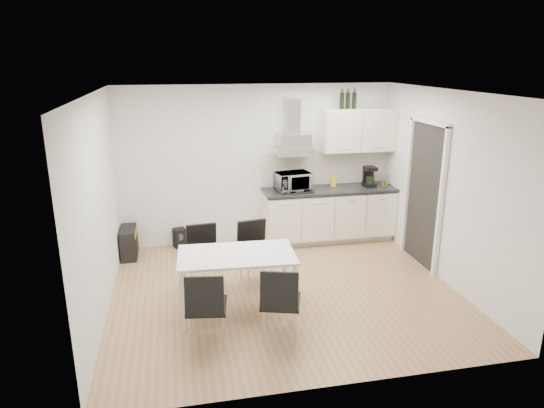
# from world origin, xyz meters

# --- Properties ---
(ground) EXTENTS (4.50, 4.50, 0.00)m
(ground) POSITION_xyz_m (0.00, 0.00, 0.00)
(ground) COLOR #AA8154
(ground) RESTS_ON ground
(wall_back) EXTENTS (4.50, 0.10, 2.60)m
(wall_back) POSITION_xyz_m (0.00, 2.00, 1.30)
(wall_back) COLOR silver
(wall_back) RESTS_ON ground
(wall_front) EXTENTS (4.50, 0.10, 2.60)m
(wall_front) POSITION_xyz_m (0.00, -2.00, 1.30)
(wall_front) COLOR silver
(wall_front) RESTS_ON ground
(wall_left) EXTENTS (0.10, 4.00, 2.60)m
(wall_left) POSITION_xyz_m (-2.25, 0.00, 1.30)
(wall_left) COLOR silver
(wall_left) RESTS_ON ground
(wall_right) EXTENTS (0.10, 4.00, 2.60)m
(wall_right) POSITION_xyz_m (2.25, 0.00, 1.30)
(wall_right) COLOR silver
(wall_right) RESTS_ON ground
(ceiling) EXTENTS (4.50, 4.50, 0.00)m
(ceiling) POSITION_xyz_m (0.00, 0.00, 2.60)
(ceiling) COLOR white
(ceiling) RESTS_ON wall_back
(doorway) EXTENTS (0.08, 1.04, 2.10)m
(doorway) POSITION_xyz_m (2.21, 0.55, 1.05)
(doorway) COLOR white
(doorway) RESTS_ON ground
(kitchenette) EXTENTS (2.22, 0.64, 2.52)m
(kitchenette) POSITION_xyz_m (1.18, 1.73, 0.83)
(kitchenette) COLOR beige
(kitchenette) RESTS_ON ground
(dining_table) EXTENTS (1.42, 0.86, 0.75)m
(dining_table) POSITION_xyz_m (-0.68, -0.38, 0.67)
(dining_table) COLOR white
(dining_table) RESTS_ON ground
(chair_far_left) EXTENTS (0.48, 0.54, 0.88)m
(chair_far_left) POSITION_xyz_m (-1.03, 0.25, 0.44)
(chair_far_left) COLOR black
(chair_far_left) RESTS_ON ground
(chair_far_right) EXTENTS (0.52, 0.57, 0.88)m
(chair_far_right) POSITION_xyz_m (-0.33, 0.28, 0.44)
(chair_far_right) COLOR black
(chair_far_right) RESTS_ON ground
(chair_near_left) EXTENTS (0.51, 0.56, 0.88)m
(chair_near_left) POSITION_xyz_m (-1.10, -1.03, 0.44)
(chair_near_left) COLOR black
(chair_near_left) RESTS_ON ground
(chair_near_right) EXTENTS (0.57, 0.61, 0.88)m
(chair_near_right) POSITION_xyz_m (-0.30, -1.09, 0.44)
(chair_near_right) COLOR black
(chair_near_right) RESTS_ON ground
(guitar_amp) EXTENTS (0.25, 0.56, 0.46)m
(guitar_amp) POSITION_xyz_m (-2.11, 1.65, 0.23)
(guitar_amp) COLOR black
(guitar_amp) RESTS_ON ground
(floor_speaker) EXTENTS (0.23, 0.22, 0.32)m
(floor_speaker) POSITION_xyz_m (-1.33, 1.90, 0.16)
(floor_speaker) COLOR black
(floor_speaker) RESTS_ON ground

